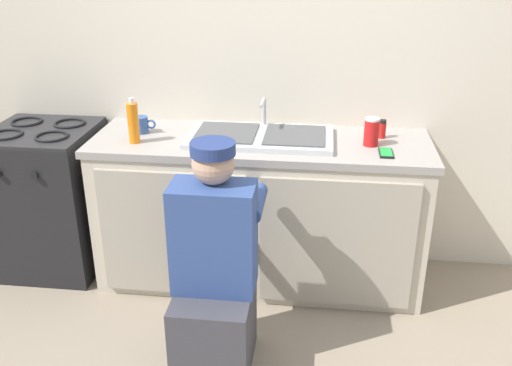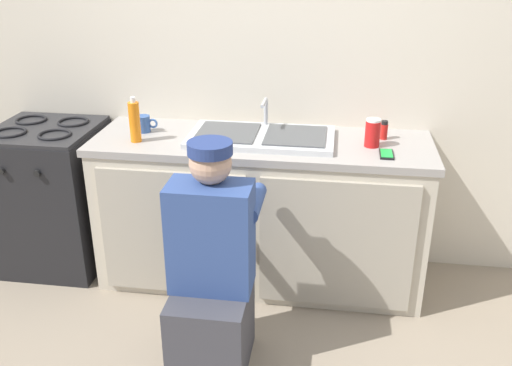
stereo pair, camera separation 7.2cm
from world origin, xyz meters
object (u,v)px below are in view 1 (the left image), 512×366
Objects in this scene: cell_phone at (386,153)px; soap_bottle_orange at (133,123)px; spice_bottle_red at (382,129)px; plumber_person at (214,277)px; soda_cup_red at (372,132)px; sink_double_basin at (260,136)px; coffee_mug at (142,125)px; stove_range at (50,198)px.

soap_bottle_orange reaches higher than cell_phone.
plumber_person is at bearing -132.47° from spice_bottle_red.
sink_double_basin is at bearing 178.01° from soda_cup_red.
plumber_person is 7.26× the size of soda_cup_red.
soap_bottle_orange is 0.18m from coffee_mug.
plumber_person reaches higher than spice_bottle_red.
soap_bottle_orange is (-0.55, 0.63, 0.53)m from plumber_person.
plumber_person is 8.76× the size of coffee_mug.
soap_bottle_orange reaches higher than spice_bottle_red.
plumber_person reaches higher than soda_cup_red.
cell_phone is at bearing -60.46° from soda_cup_red.
stove_range is at bearing -176.33° from coffee_mug.
cell_phone is 0.26m from spice_bottle_red.
plumber_person is at bearing -55.10° from coffee_mug.
sink_double_basin is at bearing 0.10° from stove_range.
soda_cup_red is (1.89, -0.02, 0.51)m from stove_range.
stove_range is 8.56× the size of spice_bottle_red.
spice_bottle_red is (0.80, 0.87, 0.47)m from plumber_person.
sink_double_basin is 0.72× the size of plumber_person.
sink_double_basin is 0.68m from spice_bottle_red.
cell_phone is at bearing 37.64° from plumber_person.
stove_range is 6.42× the size of cell_phone.
soap_bottle_orange is (0.61, -0.13, 0.55)m from stove_range.
soda_cup_red is (-0.07, -0.13, 0.02)m from spice_bottle_red.
sink_double_basin is 5.71× the size of cell_phone.
stove_range is at bearing -179.90° from sink_double_basin.
coffee_mug is (-1.29, 0.06, -0.03)m from soda_cup_red.
sink_double_basin is 5.26× the size of soda_cup_red.
stove_range is 3.59× the size of soap_bottle_orange.
stove_range reaches higher than cell_phone.
plumber_person is 1.09m from cell_phone.
sink_double_basin is 6.35× the size of coffee_mug.
coffee_mug is (-0.56, 0.80, 0.47)m from plumber_person.
stove_range is at bearing 168.37° from soap_bottle_orange.
cell_phone is 1.11× the size of coffee_mug.
coffee_mug is at bearing 177.44° from soda_cup_red.
cell_phone is at bearing -4.20° from stove_range.
soda_cup_red reaches higher than spice_bottle_red.
coffee_mug is (-0.69, 0.04, 0.03)m from sink_double_basin.
spice_bottle_red is at bearing 3.24° from stove_range.
spice_bottle_red is 1.36m from coffee_mug.
stove_range is at bearing 175.80° from cell_phone.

